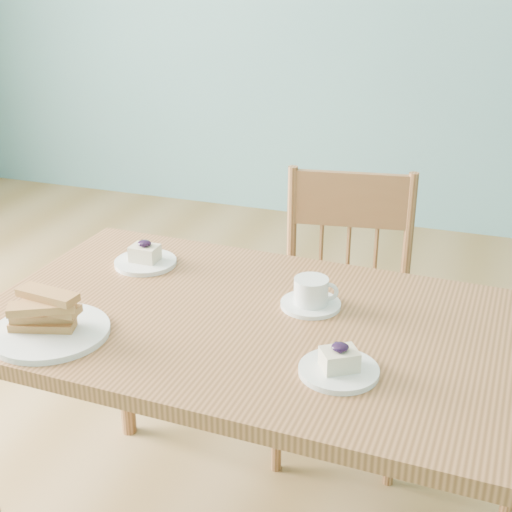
% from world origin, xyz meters
% --- Properties ---
extents(dining_table, '(1.27, 0.76, 0.67)m').
position_xyz_m(dining_table, '(0.19, 0.05, 0.60)').
color(dining_table, '#A2663D').
rests_on(dining_table, ground).
extents(dining_chair, '(0.43, 0.42, 0.83)m').
position_xyz_m(dining_chair, '(0.26, 0.57, 0.42)').
color(dining_chair, '#A2663D').
rests_on(dining_chair, ground).
extents(cheesecake_plate_near, '(0.15, 0.15, 0.06)m').
position_xyz_m(cheesecake_plate_near, '(0.39, -0.11, 0.68)').
color(cheesecake_plate_near, white).
rests_on(cheesecake_plate_near, dining_table).
extents(cheesecake_plate_far, '(0.16, 0.16, 0.07)m').
position_xyz_m(cheesecake_plate_far, '(-0.19, 0.23, 0.68)').
color(cheesecake_plate_far, white).
rests_on(cheesecake_plate_far, dining_table).
extents(coffee_cup, '(0.14, 0.14, 0.07)m').
position_xyz_m(coffee_cup, '(0.27, 0.14, 0.70)').
color(coffee_cup, white).
rests_on(coffee_cup, dining_table).
extents(biscotti_plate, '(0.25, 0.25, 0.10)m').
position_xyz_m(biscotti_plate, '(-0.21, -0.16, 0.70)').
color(biscotti_plate, white).
rests_on(biscotti_plate, dining_table).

